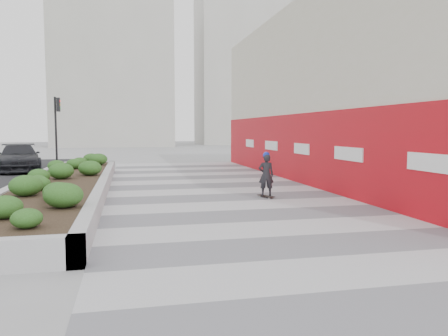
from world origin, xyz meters
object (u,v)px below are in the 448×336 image
(traffic_signal_near, at_px, (57,122))
(car_dark, at_px, (19,158))
(planter, at_px, (64,183))
(skateboarder, at_px, (266,175))

(traffic_signal_near, relative_size, car_dark, 0.80)
(planter, height_order, traffic_signal_near, traffic_signal_near)
(skateboarder, distance_m, car_dark, 16.06)
(planter, distance_m, traffic_signal_near, 10.90)
(skateboarder, bearing_deg, traffic_signal_near, 100.05)
(skateboarder, bearing_deg, car_dark, 107.21)
(planter, distance_m, skateboarder, 7.19)
(traffic_signal_near, bearing_deg, skateboarder, -56.43)
(skateboarder, relative_size, car_dark, 0.30)
(planter, xyz_separation_m, traffic_signal_near, (-1.73, 10.50, 2.34))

